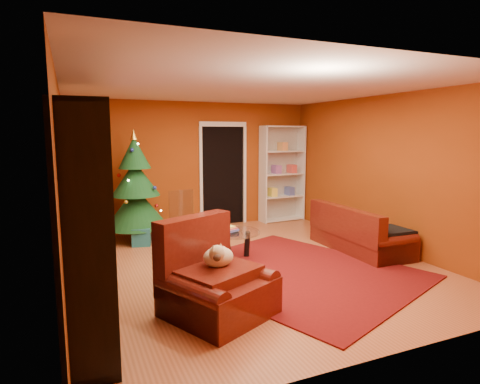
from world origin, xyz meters
name	(u,v)px	position (x,y,z in m)	size (l,w,h in m)	color
floor	(250,266)	(0.00, 0.00, -0.03)	(5.00, 5.50, 0.05)	#A3552E
ceiling	(251,85)	(0.00, 0.00, 2.62)	(5.00, 5.50, 0.05)	silver
wall_back	(196,165)	(0.00, 2.77, 1.30)	(5.00, 0.05, 2.60)	#8C3A0E
wall_left	(61,188)	(-2.52, 0.00, 1.30)	(0.05, 5.50, 2.60)	#8C3A0E
wall_right	(386,172)	(2.52, 0.00, 1.30)	(0.05, 5.50, 2.60)	#8C3A0E
doorway	(223,176)	(0.60, 2.73, 1.05)	(1.06, 0.60, 2.16)	black
rug	(295,272)	(0.44, -0.58, 0.01)	(2.69, 3.14, 0.02)	#650E0E
media_unit	(87,214)	(-2.27, -0.78, 1.10)	(0.44, 2.88, 2.21)	black
christmas_tree	(136,187)	(-1.33, 2.12, 0.99)	(1.15, 1.15, 2.04)	#10421C
gift_box_teal	(141,236)	(-1.32, 1.74, 0.16)	(0.31, 0.31, 0.31)	#196473
gift_box_green	(163,229)	(-0.84, 2.22, 0.14)	(0.27, 0.27, 0.27)	#267223
white_bookshelf	(282,174)	(1.95, 2.57, 1.06)	(1.01, 0.36, 2.18)	white
armchair	(219,277)	(-1.01, -1.40, 0.42)	(1.08, 1.08, 0.84)	#4B120B
dog	(218,257)	(-0.99, -1.33, 0.63)	(0.40, 0.30, 0.27)	beige
sofa	(360,228)	(2.02, -0.02, 0.39)	(1.80, 0.81, 0.77)	#4B120B
coffee_table	(232,245)	(-0.14, 0.36, 0.23)	(0.87, 0.87, 0.54)	gray
acrylic_chair	(188,223)	(-0.63, 1.19, 0.45)	(0.46, 0.50, 0.90)	#66605B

